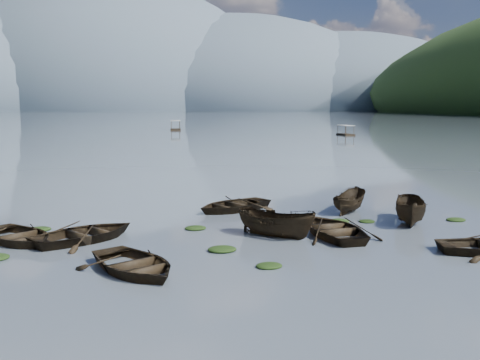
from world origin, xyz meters
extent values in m
plane|color=#505964|center=(0.00, 0.00, 0.00)|extent=(2400.00, 2400.00, 0.00)
ellipsoid|color=#475666|center=(-60.00, 900.00, 0.00)|extent=(520.00, 520.00, 340.00)
ellipsoid|color=#475666|center=(140.00, 900.00, 0.00)|extent=(520.00, 520.00, 260.00)
ellipsoid|color=#475666|center=(320.00, 900.00, 0.00)|extent=(520.00, 520.00, 220.00)
imported|color=black|center=(-5.73, 1.95, 0.00)|extent=(5.31, 5.84, 0.99)
imported|color=black|center=(-8.10, 7.22, 0.00)|extent=(6.17, 5.86, 1.04)
imported|color=black|center=(0.81, 6.46, 0.00)|extent=(4.12, 3.95, 1.60)
imported|color=black|center=(3.65, 6.28, 0.00)|extent=(3.91, 5.23, 1.03)
imported|color=black|center=(8.61, 8.18, 0.00)|extent=(3.27, 4.53, 1.64)
imported|color=black|center=(-11.09, 7.37, 0.00)|extent=(5.62, 5.86, 0.99)
imported|color=black|center=(-0.21, 13.26, 0.00)|extent=(6.10, 5.65, 1.03)
imported|color=black|center=(6.49, 11.72, 0.00)|extent=(3.49, 3.89, 1.48)
ellipsoid|color=black|center=(-0.59, 1.69, 0.00)|extent=(1.05, 0.84, 0.23)
ellipsoid|color=black|center=(-2.07, 4.30, 0.00)|extent=(1.26, 1.00, 0.27)
ellipsoid|color=black|center=(6.40, 8.79, 0.00)|extent=(0.88, 0.74, 0.20)
ellipsoid|color=black|center=(11.34, 8.32, 0.00)|extent=(1.07, 0.85, 0.22)
ellipsoid|color=black|center=(-10.60, 9.68, 0.00)|extent=(1.10, 0.89, 0.23)
ellipsoid|color=black|center=(-2.86, 8.64, 0.00)|extent=(1.09, 0.91, 0.23)
ellipsoid|color=black|center=(4.85, 8.92, 0.00)|extent=(1.16, 0.93, 0.25)
camera|label=1|loc=(-5.01, -17.89, 6.18)|focal=40.00mm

